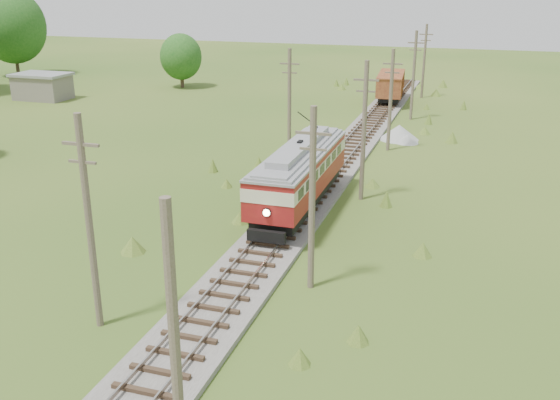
% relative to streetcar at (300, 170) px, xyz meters
% --- Properties ---
extents(railbed_main, '(3.60, 96.00, 0.57)m').
position_rel_streetcar_xyz_m(railbed_main, '(-0.00, 6.51, -2.51)').
color(railbed_main, '#605B54').
rests_on(railbed_main, ground).
extents(streetcar, '(3.06, 12.86, 5.86)m').
position_rel_streetcar_xyz_m(streetcar, '(0.00, 0.00, 0.00)').
color(streetcar, black).
rests_on(streetcar, ground).
extents(gondola, '(3.53, 8.85, 2.87)m').
position_rel_streetcar_xyz_m(gondola, '(-0.00, 37.85, -0.59)').
color(gondola, black).
rests_on(gondola, ground).
extents(gravel_pile, '(3.69, 3.91, 1.34)m').
position_rel_streetcar_xyz_m(gravel_pile, '(3.52, 20.39, -2.08)').
color(gravel_pile, gray).
rests_on(gravel_pile, ground).
extents(utility_pole_r_1, '(0.30, 0.30, 8.80)m').
position_rel_streetcar_xyz_m(utility_pole_r_1, '(3.10, -22.49, 1.69)').
color(utility_pole_r_1, brown).
rests_on(utility_pole_r_1, ground).
extents(utility_pole_r_2, '(1.60, 0.30, 8.60)m').
position_rel_streetcar_xyz_m(utility_pole_r_2, '(3.30, -9.49, 1.72)').
color(utility_pole_r_2, brown).
rests_on(utility_pole_r_2, ground).
extents(utility_pole_r_3, '(1.60, 0.30, 9.00)m').
position_rel_streetcar_xyz_m(utility_pole_r_3, '(3.20, 3.51, 1.92)').
color(utility_pole_r_3, brown).
rests_on(utility_pole_r_3, ground).
extents(utility_pole_r_4, '(1.60, 0.30, 8.40)m').
position_rel_streetcar_xyz_m(utility_pole_r_4, '(3.00, 16.51, 1.62)').
color(utility_pole_r_4, brown).
rests_on(utility_pole_r_4, ground).
extents(utility_pole_r_5, '(1.60, 0.30, 8.90)m').
position_rel_streetcar_xyz_m(utility_pole_r_5, '(3.40, 29.51, 1.87)').
color(utility_pole_r_5, brown).
rests_on(utility_pole_r_5, ground).
extents(utility_pole_r_6, '(1.60, 0.30, 8.70)m').
position_rel_streetcar_xyz_m(utility_pole_r_6, '(3.20, 42.51, 1.77)').
color(utility_pole_r_6, brown).
rests_on(utility_pole_r_6, ground).
extents(utility_pole_l_a, '(1.60, 0.30, 9.00)m').
position_rel_streetcar_xyz_m(utility_pole_l_a, '(-4.20, -15.49, 1.92)').
color(utility_pole_l_a, brown).
rests_on(utility_pole_l_a, ground).
extents(utility_pole_l_b, '(1.60, 0.30, 8.60)m').
position_rel_streetcar_xyz_m(utility_pole_l_b, '(-4.50, 12.51, 1.72)').
color(utility_pole_l_b, brown).
rests_on(utility_pole_l_b, ground).
extents(tree_left_5, '(9.66, 9.66, 12.44)m').
position_rel_streetcar_xyz_m(tree_left_5, '(-56.00, 42.51, 4.42)').
color(tree_left_5, '#38281C').
rests_on(tree_left_5, ground).
extents(tree_mid_a, '(5.46, 5.46, 7.03)m').
position_rel_streetcar_xyz_m(tree_mid_a, '(-28.00, 40.51, 1.32)').
color(tree_mid_a, '#38281C').
rests_on(tree_mid_a, ground).
extents(shed, '(6.40, 4.40, 3.10)m').
position_rel_streetcar_xyz_m(shed, '(-40.00, 27.51, -1.13)').
color(shed, slate).
rests_on(shed, ground).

